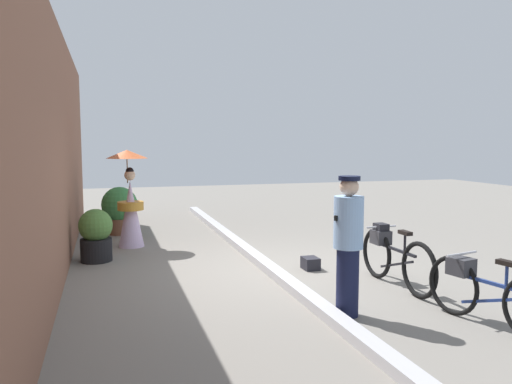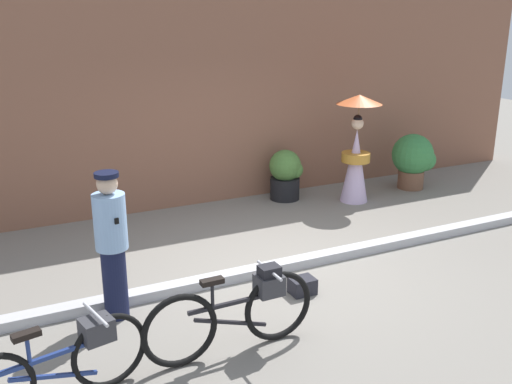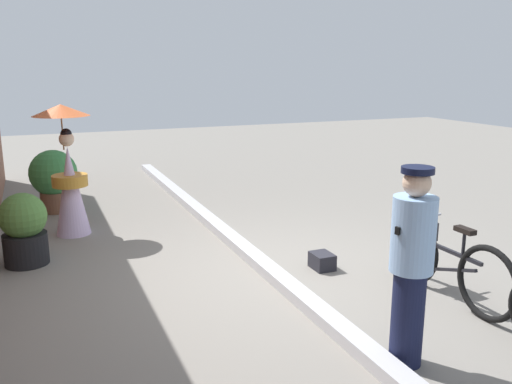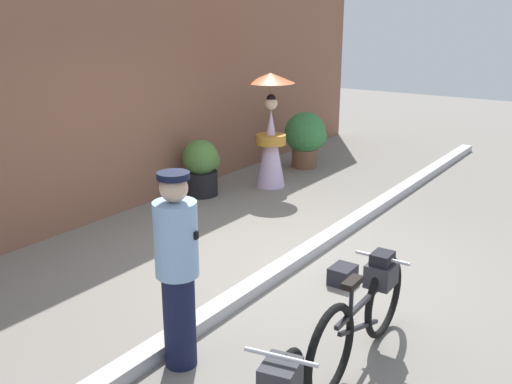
% 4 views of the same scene
% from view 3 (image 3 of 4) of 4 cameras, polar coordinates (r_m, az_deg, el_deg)
% --- Properties ---
extents(ground_plane, '(30.00, 30.00, 0.00)m').
position_cam_3_polar(ground_plane, '(6.29, 1.33, -8.75)').
color(ground_plane, gray).
extents(sidewalk_curb, '(14.00, 0.20, 0.12)m').
position_cam_3_polar(sidewalk_curb, '(6.27, 1.33, -8.24)').
color(sidewalk_curb, '#B2B2B7').
rests_on(sidewalk_curb, ground_plane).
extents(bicycle_near_officer, '(1.77, 0.48, 0.83)m').
position_cam_3_polar(bicycle_near_officer, '(5.90, 19.32, -6.56)').
color(bicycle_near_officer, black).
rests_on(bicycle_near_officer, ground_plane).
extents(person_officer, '(0.34, 0.38, 1.63)m').
position_cam_3_polar(person_officer, '(4.37, 16.24, -7.27)').
color(person_officer, '#141938').
rests_on(person_officer, ground_plane).
extents(person_with_parasol, '(0.78, 0.78, 1.85)m').
position_cam_3_polar(person_with_parasol, '(7.96, -19.39, 2.10)').
color(person_with_parasol, silver).
rests_on(person_with_parasol, ground_plane).
extents(potted_plant_by_door, '(0.78, 0.76, 1.03)m').
position_cam_3_polar(potted_plant_by_door, '(9.41, -20.71, 1.49)').
color(potted_plant_by_door, brown).
rests_on(potted_plant_by_door, ground_plane).
extents(potted_plant_small, '(0.57, 0.56, 0.89)m').
position_cam_3_polar(potted_plant_small, '(7.04, -23.46, -3.48)').
color(potted_plant_small, black).
rests_on(potted_plant_small, ground_plane).
extents(backpack_on_pavement, '(0.29, 0.23, 0.19)m').
position_cam_3_polar(backpack_on_pavement, '(6.47, 7.12, -7.27)').
color(backpack_on_pavement, '#26262D').
rests_on(backpack_on_pavement, ground_plane).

